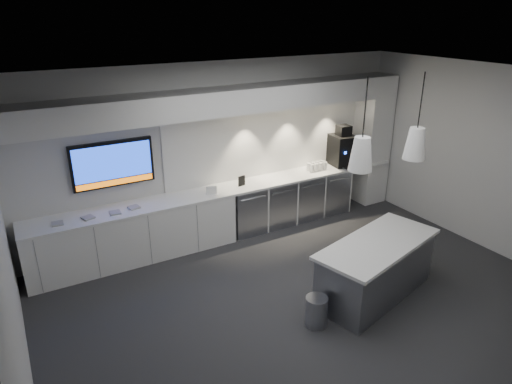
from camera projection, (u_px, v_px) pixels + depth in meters
floor at (302, 294)px, 6.48m from camera, size 7.00×7.00×0.00m
ceiling at (312, 80)px, 5.36m from camera, size 7.00×7.00×0.00m
wall_back at (223, 149)px, 7.94m from camera, size 7.00×0.00×7.00m
wall_front at (477, 294)px, 3.91m from camera, size 7.00×0.00×7.00m
wall_left at (5, 268)px, 4.31m from camera, size 0.00×7.00×7.00m
wall_right at (480, 157)px, 7.53m from camera, size 0.00×7.00×7.00m
back_counter at (232, 188)px, 7.91m from camera, size 6.80×0.65×0.04m
left_base_cabinets at (135, 234)px, 7.27m from camera, size 3.30×0.63×0.86m
fridge_unit_a at (245, 209)px, 8.19m from camera, size 0.60×0.61×0.85m
fridge_unit_b at (275, 202)px, 8.48m from camera, size 0.60×0.61×0.85m
fridge_unit_c at (302, 196)px, 8.77m from camera, size 0.60×0.61×0.85m
fridge_unit_d at (328, 190)px, 9.06m from camera, size 0.60×0.61×0.85m
backsplash at (282, 138)px, 8.45m from camera, size 4.60×0.03×1.30m
soffit at (229, 100)px, 7.36m from camera, size 6.90×0.60×0.40m
column at (372, 140)px, 9.24m from camera, size 0.55×0.55×2.60m
wall_tv at (113, 164)px, 7.00m from camera, size 1.25×0.07×0.72m
island at (376, 268)px, 6.35m from camera, size 2.09×1.30×0.82m
bin at (316, 311)px, 5.80m from camera, size 0.36×0.36×0.40m
coffee_machine at (342, 149)px, 8.92m from camera, size 0.49×0.65×0.79m
sign_black at (242, 181)px, 7.93m from camera, size 0.14×0.05×0.18m
sign_white at (211, 190)px, 7.57m from camera, size 0.18×0.08×0.14m
cup_cluster at (317, 166)px, 8.70m from camera, size 0.39×0.18×0.15m
tray_a at (57, 224)px, 6.54m from camera, size 0.17×0.17×0.02m
tray_b at (88, 218)px, 6.72m from camera, size 0.20×0.20×0.02m
tray_c at (115, 213)px, 6.89m from camera, size 0.17×0.17×0.02m
tray_d at (134, 207)px, 7.07m from camera, size 0.18×0.18×0.02m
pendant_left at (361, 154)px, 5.49m from camera, size 0.29×0.29×1.12m
pendant_right at (416, 143)px, 5.91m from camera, size 0.29×0.29×1.12m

